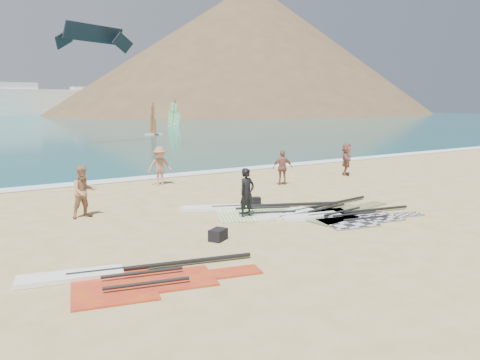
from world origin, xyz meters
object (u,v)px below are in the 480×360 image
rig_orange (317,212)px  beachgoer_mid (160,166)px  person_wetsuit (247,193)px  gear_bag_near (218,235)px  gear_bag_far (255,200)px  beachgoer_left (84,192)px  beachgoer_back (283,168)px  rig_grey (343,217)px  rig_green (250,210)px  rig_red (122,278)px  beachgoer_right (346,159)px

rig_orange → beachgoer_mid: bearing=99.4°
person_wetsuit → gear_bag_near: bearing=-150.8°
gear_bag_far → beachgoer_left: 6.78m
gear_bag_far → beachgoer_back: bearing=38.6°
rig_orange → gear_bag_near: 5.00m
beachgoer_left → rig_grey: bearing=-42.0°
rig_grey → rig_green: rig_green is taller
rig_orange → rig_red: size_ratio=1.06×
beachgoer_back → gear_bag_near: bearing=62.4°
rig_green → person_wetsuit: 1.29m
gear_bag_near → person_wetsuit: 3.08m
person_wetsuit → beachgoer_mid: beachgoer_mid is taller
rig_red → beachgoer_mid: size_ratio=2.92×
rig_grey → beachgoer_left: (-7.83, 5.22, 0.91)m
person_wetsuit → beachgoer_mid: bearing=79.6°
beachgoer_back → rig_green: bearing=61.9°
beachgoer_left → beachgoer_back: 10.37m
gear_bag_far → person_wetsuit: size_ratio=0.24×
beachgoer_mid → rig_green: bearing=-72.9°
rig_red → beachgoer_back: bearing=49.5°
rig_green → rig_grey: bearing=-27.9°
rig_red → person_wetsuit: 6.85m
beachgoer_mid → beachgoer_back: (5.27, -3.28, -0.09)m
gear_bag_near → person_wetsuit: size_ratio=0.30×
rig_orange → beachgoer_back: 6.30m
person_wetsuit → rig_green: bearing=39.7°
person_wetsuit → beachgoer_back: (5.27, 4.74, -0.03)m
rig_orange → beachgoer_left: size_ratio=3.16×
rig_orange → beachgoer_back: bearing=57.8°
rig_orange → person_wetsuit: (-2.59, 0.89, 0.86)m
rig_green → beachgoer_right: size_ratio=3.31×
beachgoer_left → beachgoer_right: size_ratio=1.05×
rig_green → gear_bag_far: gear_bag_far is taller
gear_bag_far → beachgoer_right: beachgoer_right is taller
rig_grey → beachgoer_left: beachgoer_left is taller
rig_red → beachgoer_left: 6.82m
rig_grey → beachgoer_back: 7.23m
gear_bag_near → beachgoer_right: beachgoer_right is taller
rig_green → person_wetsuit: bearing=-106.8°
rig_orange → beachgoer_back: (2.67, 5.64, 0.84)m
beachgoer_right → beachgoer_left: bearing=144.1°
beachgoer_left → gear_bag_far: bearing=-20.2°
rig_green → rig_red: size_ratio=1.05×
rig_red → rig_orange: bearing=30.1°
rig_green → rig_red: rig_green is taller
rig_green → beachgoer_left: 6.19m
rig_green → gear_bag_far: 1.46m
rig_green → rig_orange: bearing=-16.4°
gear_bag_near → rig_orange: bearing=11.7°
rig_grey → person_wetsuit: person_wetsuit is taller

